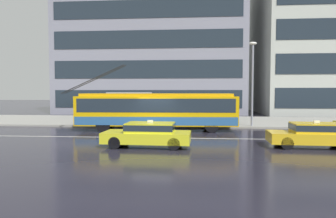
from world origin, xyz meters
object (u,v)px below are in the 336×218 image
taxi_oncoming_near (148,133)px  bus_shelter (130,100)px  pedestrian_approaching_curb (132,106)px  pedestrian_walking_past (189,106)px  pedestrian_at_shelter (160,112)px  street_lamp (252,76)px  taxi_oncoming_far (314,134)px  trolleybus (157,110)px

taxi_oncoming_near → bus_shelter: bus_shelter is taller
pedestrian_approaching_curb → pedestrian_walking_past: 5.20m
taxi_oncoming_near → pedestrian_approaching_curb: (-3.00, 10.45, 0.95)m
pedestrian_at_shelter → pedestrian_approaching_curb: pedestrian_approaching_curb is taller
pedestrian_walking_past → street_lamp: (4.97, -0.06, 2.34)m
pedestrian_at_shelter → taxi_oncoming_far: bearing=-45.8°
bus_shelter → pedestrian_at_shelter: (2.54, -0.10, -0.97)m
pedestrian_approaching_curb → taxi_oncoming_near: bearing=-74.0°
bus_shelter → street_lamp: size_ratio=0.54×
pedestrian_at_shelter → pedestrian_approaching_curb: 2.65m
taxi_oncoming_near → street_lamp: (6.99, 9.01, 3.36)m
taxi_oncoming_near → pedestrian_at_shelter: 9.85m
taxi_oncoming_near → street_lamp: size_ratio=0.69×
trolleybus → street_lamp: 8.07m
taxi_oncoming_near → trolleybus: bearing=93.0°
trolleybus → bus_shelter: size_ratio=3.63×
taxi_oncoming_near → taxi_oncoming_far: same height
pedestrian_approaching_curb → taxi_oncoming_far: bearing=-40.6°
taxi_oncoming_far → pedestrian_walking_past: 10.81m
bus_shelter → pedestrian_approaching_curb: 0.69m
trolleybus → street_lamp: (7.34, 2.17, 2.55)m
pedestrian_walking_past → taxi_oncoming_far: bearing=-52.5°
trolleybus → pedestrian_walking_past: 3.26m
trolleybus → street_lamp: size_ratio=1.96×
trolleybus → pedestrian_approaching_curb: bearing=126.3°
pedestrian_walking_past → pedestrian_at_shelter: bearing=163.0°
taxi_oncoming_far → pedestrian_at_shelter: size_ratio=2.64×
taxi_oncoming_far → trolleybus: bearing=144.7°
pedestrian_at_shelter → street_lamp: street_lamp is taller
taxi_oncoming_far → pedestrian_walking_past: (-6.55, 8.54, 1.02)m
bus_shelter → street_lamp: bearing=-5.3°
pedestrian_walking_past → street_lamp: bearing=-0.7°
taxi_oncoming_far → street_lamp: bearing=100.6°
taxi_oncoming_far → pedestrian_walking_past: size_ratio=2.29×
street_lamp → taxi_oncoming_near: bearing=-127.8°
bus_shelter → pedestrian_approaching_curb: size_ratio=1.83×
trolleybus → taxi_oncoming_near: size_ratio=2.82×
pedestrian_at_shelter → pedestrian_approaching_curb: bearing=166.3°
taxi_oncoming_near → street_lamp: bearing=52.2°
bus_shelter → pedestrian_approaching_curb: (0.01, 0.51, -0.47)m
taxi_oncoming_far → pedestrian_at_shelter: 12.97m
taxi_oncoming_near → taxi_oncoming_far: (8.57, 0.54, -0.00)m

